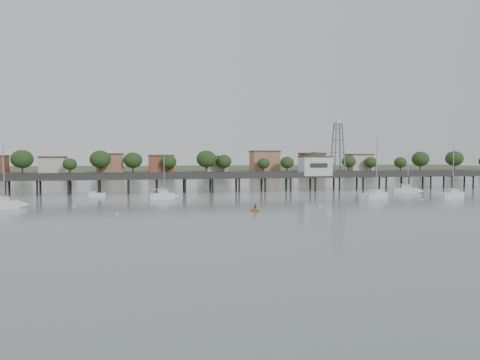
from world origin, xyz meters
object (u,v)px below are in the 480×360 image
at_px(sailboat_e, 410,190).
at_px(yellow_dinghy, 255,211).
at_px(pier, 225,177).
at_px(lattice_tower, 338,149).
at_px(sailboat_c, 379,195).
at_px(sailboat_a, 9,205).
at_px(sailboat_d, 455,195).
at_px(sailboat_b, 167,196).
at_px(white_tender, 97,195).

distance_m(sailboat_e, yellow_dinghy, 55.93).
height_order(pier, lattice_tower, lattice_tower).
height_order(sailboat_c, sailboat_a, sailboat_c).
relative_size(pier, sailboat_c, 10.23).
bearing_deg(sailboat_d, sailboat_b, 151.32).
bearing_deg(lattice_tower, yellow_dinghy, -128.78).
relative_size(pier, sailboat_e, 13.14).
xyz_separation_m(sailboat_d, sailboat_e, (-1.97, 14.34, 0.01)).
bearing_deg(sailboat_c, white_tender, 132.75).
distance_m(sailboat_d, sailboat_e, 14.47).
height_order(pier, sailboat_b, sailboat_b).
xyz_separation_m(sailboat_e, white_tender, (-76.43, 5.54, -0.21)).
xyz_separation_m(lattice_tower, sailboat_a, (-76.26, -28.83, -10.45)).
bearing_deg(sailboat_c, yellow_dinghy, 176.36).
bearing_deg(pier, sailboat_d, -30.78).
bearing_deg(sailboat_d, sailboat_e, 79.03).
bearing_deg(sailboat_e, lattice_tower, 154.61).
height_order(sailboat_c, white_tender, sailboat_c).
xyz_separation_m(sailboat_a, yellow_dinghy, (42.01, -13.80, -0.65)).
distance_m(pier, sailboat_e, 47.25).
xyz_separation_m(lattice_tower, yellow_dinghy, (-34.25, -42.63, -11.10)).
bearing_deg(sailboat_b, sailboat_a, -170.74).
distance_m(pier, sailboat_c, 39.27).
distance_m(sailboat_d, yellow_dinghy, 51.93).
bearing_deg(sailboat_d, pier, 130.42).
relative_size(sailboat_c, white_tender, 3.87).
bearing_deg(white_tender, sailboat_c, -12.37).
xyz_separation_m(sailboat_a, sailboat_b, (28.73, 11.77, 0.01)).
distance_m(lattice_tower, white_tender, 64.24).
bearing_deg(lattice_tower, sailboat_d, -60.94).
bearing_deg(lattice_tower, sailboat_c, -93.59).
xyz_separation_m(sailboat_d, white_tender, (-78.40, 19.88, -0.20)).
relative_size(sailboat_d, sailboat_c, 0.89).
bearing_deg(sailboat_d, white_tender, 146.97).
bearing_deg(sailboat_a, yellow_dinghy, -35.70).
bearing_deg(sailboat_a, sailboat_d, -17.03).
height_order(sailboat_c, sailboat_b, sailboat_c).
relative_size(lattice_tower, sailboat_c, 1.06).
distance_m(sailboat_b, white_tender, 17.69).
relative_size(sailboat_e, yellow_dinghy, 4.45).
relative_size(lattice_tower, yellow_dinghy, 6.04).
xyz_separation_m(sailboat_d, sailboat_b, (-63.12, 10.99, 0.01)).
xyz_separation_m(sailboat_a, white_tender, (13.44, 20.66, -0.20)).
relative_size(sailboat_e, white_tender, 3.01).
bearing_deg(yellow_dinghy, lattice_tower, 39.30).
bearing_deg(sailboat_d, lattice_tower, 100.26).
distance_m(pier, sailboat_d, 54.89).
distance_m(sailboat_c, sailboat_a, 74.77).
xyz_separation_m(white_tender, yellow_dinghy, (28.57, -34.47, -0.45)).
bearing_deg(white_tender, pier, 17.82).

